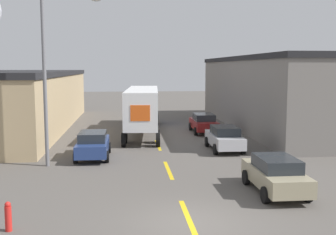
{
  "coord_description": "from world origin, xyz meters",
  "views": [
    {
      "loc": [
        -2.15,
        -13.88,
        5.34
      ],
      "look_at": [
        0.46,
        12.31,
        2.2
      ],
      "focal_mm": 45.0,
      "sensor_mm": 36.0,
      "label": 1
    }
  ],
  "objects_px": {
    "semi_truck": "(143,106)",
    "parked_car_left_far": "(93,144)",
    "parked_car_right_mid": "(224,138)",
    "parked_car_right_near": "(275,174)",
    "street_lamp": "(51,68)",
    "parked_car_right_far": "(204,123)",
    "fire_hydrant": "(8,216)"
  },
  "relations": [
    {
      "from": "parked_car_right_mid",
      "to": "parked_car_right_near",
      "type": "relative_size",
      "value": 1.0
    },
    {
      "from": "semi_truck",
      "to": "fire_hydrant",
      "type": "relative_size",
      "value": 14.45
    },
    {
      "from": "parked_car_left_far",
      "to": "street_lamp",
      "type": "distance_m",
      "value": 5.22
    },
    {
      "from": "parked_car_left_far",
      "to": "parked_car_right_near",
      "type": "height_order",
      "value": "same"
    },
    {
      "from": "parked_car_left_far",
      "to": "parked_car_right_mid",
      "type": "bearing_deg",
      "value": 10.43
    },
    {
      "from": "street_lamp",
      "to": "fire_hydrant",
      "type": "bearing_deg",
      "value": -89.6
    },
    {
      "from": "semi_truck",
      "to": "parked_car_right_far",
      "type": "height_order",
      "value": "semi_truck"
    },
    {
      "from": "semi_truck",
      "to": "parked_car_right_mid",
      "type": "relative_size",
      "value": 3.3
    },
    {
      "from": "parked_car_left_far",
      "to": "parked_car_right_near",
      "type": "xyz_separation_m",
      "value": [
        8.29,
        -7.83,
        0.0
      ]
    },
    {
      "from": "semi_truck",
      "to": "parked_car_right_far",
      "type": "xyz_separation_m",
      "value": [
        4.92,
        -0.53,
        -1.4
      ]
    },
    {
      "from": "parked_car_right_far",
      "to": "street_lamp",
      "type": "bearing_deg",
      "value": -133.66
    },
    {
      "from": "parked_car_right_mid",
      "to": "fire_hydrant",
      "type": "height_order",
      "value": "parked_car_right_mid"
    },
    {
      "from": "parked_car_left_far",
      "to": "fire_hydrant",
      "type": "xyz_separation_m",
      "value": [
        -1.89,
        -11.09,
        -0.33
      ]
    },
    {
      "from": "semi_truck",
      "to": "parked_car_right_near",
      "type": "height_order",
      "value": "semi_truck"
    },
    {
      "from": "street_lamp",
      "to": "fire_hydrant",
      "type": "height_order",
      "value": "street_lamp"
    },
    {
      "from": "semi_truck",
      "to": "parked_car_right_mid",
      "type": "distance_m",
      "value": 9.42
    },
    {
      "from": "parked_car_right_mid",
      "to": "street_lamp",
      "type": "distance_m",
      "value": 11.67
    },
    {
      "from": "semi_truck",
      "to": "parked_car_left_far",
      "type": "bearing_deg",
      "value": -105.73
    },
    {
      "from": "parked_car_right_near",
      "to": "fire_hydrant",
      "type": "bearing_deg",
      "value": -162.25
    },
    {
      "from": "semi_truck",
      "to": "fire_hydrant",
      "type": "bearing_deg",
      "value": -100.46
    },
    {
      "from": "semi_truck",
      "to": "fire_hydrant",
      "type": "distance_m",
      "value": 21.26
    },
    {
      "from": "parked_car_right_far",
      "to": "parked_car_right_mid",
      "type": "bearing_deg",
      "value": -90.0
    },
    {
      "from": "parked_car_right_mid",
      "to": "parked_car_left_far",
      "type": "bearing_deg",
      "value": -169.57
    },
    {
      "from": "semi_truck",
      "to": "parked_car_right_far",
      "type": "relative_size",
      "value": 3.3
    },
    {
      "from": "semi_truck",
      "to": "parked_car_right_near",
      "type": "distance_m",
      "value": 18.01
    },
    {
      "from": "parked_car_right_mid",
      "to": "parked_car_right_near",
      "type": "bearing_deg",
      "value": -90.0
    },
    {
      "from": "parked_car_left_far",
      "to": "parked_car_right_near",
      "type": "distance_m",
      "value": 11.4
    },
    {
      "from": "parked_car_right_far",
      "to": "semi_truck",
      "type": "bearing_deg",
      "value": 173.86
    },
    {
      "from": "parked_car_right_mid",
      "to": "street_lamp",
      "type": "height_order",
      "value": "street_lamp"
    },
    {
      "from": "semi_truck",
      "to": "street_lamp",
      "type": "bearing_deg",
      "value": -111.38
    },
    {
      "from": "parked_car_left_far",
      "to": "street_lamp",
      "type": "xyz_separation_m",
      "value": [
        -1.96,
        -1.83,
        4.48
      ]
    },
    {
      "from": "parked_car_left_far",
      "to": "parked_car_right_mid",
      "type": "height_order",
      "value": "same"
    }
  ]
}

